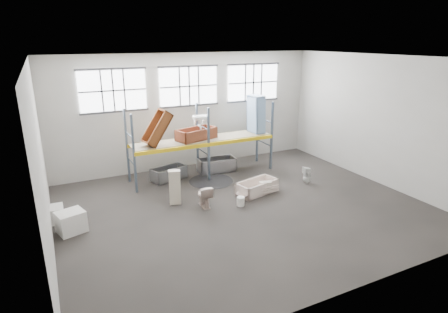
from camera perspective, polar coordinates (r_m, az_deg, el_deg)
floor at (r=12.94m, az=2.95°, el=-7.96°), size 12.00×10.00×0.10m
ceiling at (r=11.67m, az=3.36°, el=15.23°), size 12.00×10.00×0.10m
wall_back at (r=16.54m, az=-5.46°, el=7.02°), size 12.00×0.10×5.00m
wall_front at (r=8.25m, az=20.51°, el=-5.19°), size 12.00×0.10×5.00m
wall_left at (r=10.62m, az=-26.72°, el=-0.94°), size 0.10×10.00×5.00m
wall_right at (r=15.84m, az=22.72°, el=5.24°), size 0.10×10.00×5.00m
window_left at (r=15.44m, az=-16.76°, el=9.73°), size 2.60×0.04×1.60m
window_mid at (r=16.27m, az=-5.43°, el=10.76°), size 2.60×0.04×1.60m
window_right at (r=17.65m, az=4.51°, el=11.33°), size 2.60×0.04×1.60m
rack_upright_la at (r=13.95m, az=-13.73°, el=0.31°), size 0.08×0.08×3.00m
rack_upright_lb at (r=15.08m, az=-14.75°, el=1.54°), size 0.08×0.08×3.00m
rack_upright_ma at (r=14.82m, az=-2.38°, el=1.85°), size 0.08×0.08×3.00m
rack_upright_mb at (r=15.89m, az=-4.13°, el=2.91°), size 0.08×0.08×3.00m
rack_upright_ra at (r=16.22m, az=7.38°, el=3.11°), size 0.08×0.08×3.00m
rack_upright_rb at (r=17.20m, az=5.19°, el=4.03°), size 0.08×0.08×3.00m
rack_beam_front at (r=14.82m, az=-2.38°, el=1.85°), size 6.00×0.10×0.14m
rack_beam_back at (r=15.89m, az=-4.13°, el=2.91°), size 6.00×0.10×0.14m
shelf_deck at (r=15.33m, az=-3.29°, el=2.69°), size 5.90×1.10×0.03m
wet_patch at (r=15.13m, az=-2.00°, el=-3.80°), size 1.80×1.80×0.00m
bathtub_beige at (r=13.98m, az=5.11°, el=-4.70°), size 1.74×1.12×0.47m
cistern_spare at (r=13.89m, az=6.35°, el=-4.70°), size 0.49×0.34×0.42m
sink_in_tub at (r=13.39m, az=2.93°, el=-6.05°), size 0.49×0.49×0.17m
toilet_beige at (r=12.82m, az=-3.09°, el=-6.05°), size 0.48×0.78×0.78m
cistern_tall at (r=13.02m, az=-7.59°, el=-4.71°), size 0.46×0.38×1.24m
toilet_white at (r=15.14m, az=12.70°, el=-2.83°), size 0.37×0.36×0.70m
steel_tub_left at (r=15.40m, az=-8.54°, el=-2.56°), size 1.57×1.06×0.53m
steel_tub_right at (r=16.14m, az=-1.16°, el=-1.28°), size 1.69×0.92×0.59m
rust_tub_flat at (r=15.22m, az=-4.29°, el=3.49°), size 1.81×1.22×0.47m
rust_tub_tilted at (r=14.40m, az=-10.31°, el=4.36°), size 1.25×0.85×1.42m
sink_on_shelf at (r=14.90m, az=-3.61°, el=4.28°), size 0.66×0.51×0.59m
blue_tub_upright at (r=16.29m, az=4.97°, el=6.49°), size 0.57×0.81×1.67m
bucket at (r=12.94m, az=2.58°, el=-6.93°), size 0.28×0.28×0.32m
carton_near at (r=12.12m, az=-22.55°, el=-9.30°), size 0.91×0.84×0.65m
carton_far at (r=12.98m, az=-24.84°, el=-8.13°), size 0.63×0.63×0.51m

